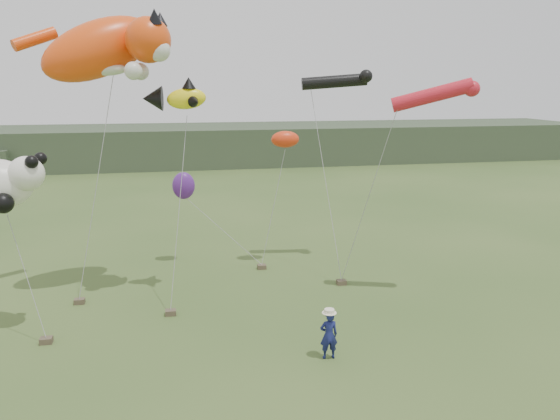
% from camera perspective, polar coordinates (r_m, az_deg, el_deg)
% --- Properties ---
extents(ground, '(120.00, 120.00, 0.00)m').
position_cam_1_polar(ground, '(18.36, -2.68, -14.84)').
color(ground, '#385123').
rests_on(ground, ground).
extents(headland, '(90.00, 13.00, 4.00)m').
position_cam_1_polar(headland, '(61.12, -11.89, 6.54)').
color(headland, '#2D3D28').
rests_on(headland, ground).
extents(festival_attendant, '(0.59, 0.39, 1.59)m').
position_cam_1_polar(festival_attendant, '(17.84, 5.12, -12.89)').
color(festival_attendant, navy).
rests_on(festival_attendant, ground).
extents(sandbag_anchors, '(11.89, 6.44, 0.21)m').
position_cam_1_polar(sandbag_anchors, '(22.73, -9.38, -9.03)').
color(sandbag_anchors, brown).
rests_on(sandbag_anchors, ground).
extents(cat_kite, '(6.10, 3.65, 3.60)m').
position_cam_1_polar(cat_kite, '(22.75, -17.37, 15.88)').
color(cat_kite, '#F0470E').
rests_on(cat_kite, ground).
extents(fish_kite, '(2.55, 1.69, 1.30)m').
position_cam_1_polar(fish_kite, '(22.07, -11.02, 11.44)').
color(fish_kite, yellow).
rests_on(fish_kite, ground).
extents(tube_kites, '(5.57, 6.52, 1.73)m').
position_cam_1_polar(tube_kites, '(24.04, 10.96, 12.53)').
color(tube_kites, black).
rests_on(tube_kites, ground).
extents(misc_kites, '(5.91, 1.90, 3.27)m').
position_cam_1_polar(misc_kites, '(25.90, -5.51, 4.64)').
color(misc_kites, red).
rests_on(misc_kites, ground).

